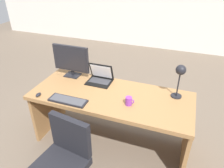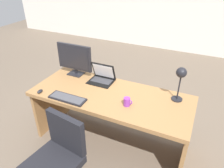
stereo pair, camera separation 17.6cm
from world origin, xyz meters
name	(u,v)px [view 1 (the left image)]	position (x,y,z in m)	size (l,w,h in m)	color
ground	(138,87)	(0.00, 1.50, 0.00)	(12.00, 12.00, 0.00)	#6B5B4C
desk	(112,105)	(0.00, 0.04, 0.56)	(1.87, 0.77, 0.74)	#9E7042
monitor	(71,59)	(-0.65, 0.26, 0.98)	(0.49, 0.16, 0.42)	black
laptop	(101,76)	(-0.24, 0.26, 0.81)	(0.31, 0.25, 0.23)	black
keyboard	(68,100)	(-0.40, -0.29, 0.75)	(0.43, 0.15, 0.02)	black
mouse	(38,95)	(-0.77, -0.31, 0.76)	(0.04, 0.08, 0.04)	black
desk_lamp	(180,74)	(0.72, 0.19, 1.04)	(0.12, 0.14, 0.41)	black
coffee_mug	(129,101)	(0.25, -0.12, 0.79)	(0.10, 0.07, 0.09)	purple
office_chair	(63,168)	(-0.20, -0.81, 0.34)	(0.56, 0.56, 0.84)	black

